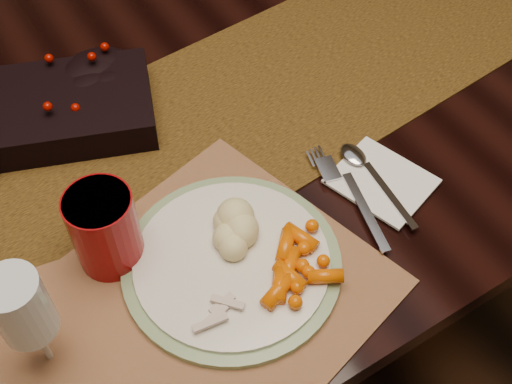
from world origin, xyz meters
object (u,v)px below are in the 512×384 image
dining_table (184,245)px  turkey_shreds (219,310)px  baby_carrots (282,267)px  wine_glass (31,325)px  placemat_main (181,321)px  centerpiece (36,109)px  napkin (382,181)px  dinner_plate (232,263)px  mashed_potatoes (231,228)px  red_cup (105,229)px

dining_table → turkey_shreds: bearing=-105.9°
baby_carrots → wine_glass: (-0.29, 0.05, 0.06)m
placemat_main → baby_carrots: (0.14, -0.01, 0.03)m
dining_table → wine_glass: (-0.29, -0.30, 0.46)m
centerpiece → turkey_shreds: bearing=-80.8°
turkey_shreds → napkin: turkey_shreds is taller
dinner_plate → napkin: (0.25, 0.01, -0.01)m
napkin → dining_table: bearing=106.8°
baby_carrots → wine_glass: wine_glass is taller
centerpiece → placemat_main: (0.03, -0.41, -0.04)m
mashed_potatoes → red_cup: bearing=154.4°
wine_glass → placemat_main: bearing=-14.7°
centerpiece → turkey_shreds: 0.44m
mashed_potatoes → wine_glass: size_ratio=0.51×
dinner_plate → baby_carrots: (0.05, -0.05, 0.02)m
dinner_plate → turkey_shreds: 0.08m
placemat_main → baby_carrots: baby_carrots is taller
centerpiece → dinner_plate: bearing=-72.0°
placemat_main → mashed_potatoes: (0.11, 0.06, 0.04)m
centerpiece → dinner_plate: 0.39m
dining_table → mashed_potatoes: bearing=-97.2°
dining_table → red_cup: size_ratio=15.47×
turkey_shreds → napkin: size_ratio=0.57×
dining_table → baby_carrots: 0.53m
turkey_shreds → mashed_potatoes: bearing=52.1°
placemat_main → wine_glass: wine_glass is taller
centerpiece → turkey_shreds: (0.07, -0.43, -0.01)m
baby_carrots → napkin: size_ratio=0.90×
dinner_plate → mashed_potatoes: 0.05m
wine_glass → centerpiece: bearing=71.6°
red_cup → placemat_main: bearing=-76.3°
turkey_shreds → wine_glass: (-0.19, 0.06, 0.06)m
napkin → red_cup: bearing=149.0°
baby_carrots → dinner_plate: bearing=132.8°
dining_table → dinner_plate: size_ratio=6.36×
dinner_plate → turkey_shreds: bearing=-131.5°
napkin → mashed_potatoes: bearing=157.2°
baby_carrots → turkey_shreds: (-0.10, -0.01, -0.00)m
red_cup → baby_carrots: bearing=-40.6°
baby_carrots → red_cup: size_ratio=1.02×
baby_carrots → wine_glass: bearing=169.5°
mashed_potatoes → wine_glass: 0.26m
dining_table → placemat_main: size_ratio=3.67×
dinner_plate → napkin: dinner_plate is taller
dinner_plate → dining_table: bearing=80.4°
mashed_potatoes → turkey_shreds: size_ratio=1.16×
wine_glass → dinner_plate: bearing=-1.1°
wine_glass → napkin: bearing=0.4°
mashed_potatoes → dining_table: bearing=82.8°
centerpiece → placemat_main: bearing=-85.9°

